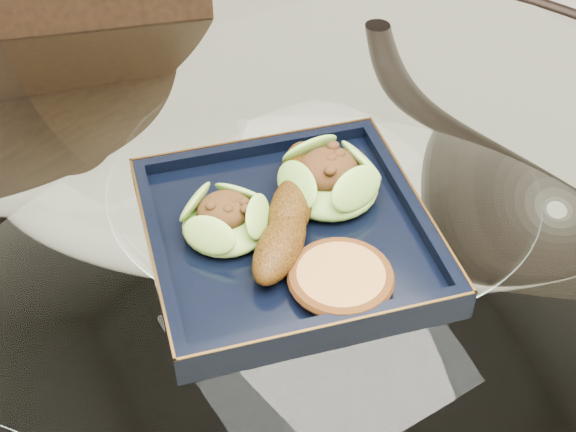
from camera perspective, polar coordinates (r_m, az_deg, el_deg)
dining_table at (r=0.95m, az=2.11°, el=-6.91°), size 1.13×1.13×0.77m
dining_chair at (r=1.24m, az=-12.31°, el=-0.14°), size 0.49×0.49×0.89m
navy_plate at (r=0.79m, az=0.00°, el=-1.59°), size 0.33×0.33×0.02m
lettuce_wrap_left at (r=0.77m, az=-4.45°, el=-0.37°), size 0.10×0.10×0.03m
lettuce_wrap_right at (r=0.81m, az=2.94°, el=2.46°), size 0.13×0.13×0.04m
roasted_plantain at (r=0.78m, az=0.20°, el=0.54°), size 0.16×0.17×0.04m
crumb_patty at (r=0.73m, az=3.77°, el=-4.50°), size 0.10×0.10×0.02m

